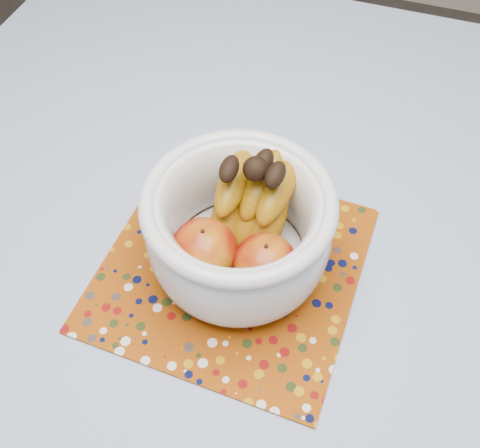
# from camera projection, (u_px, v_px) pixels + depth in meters

# --- Properties ---
(table) EXTENTS (1.20, 1.20, 0.75)m
(table) POSITION_uv_depth(u_px,v_px,m) (263.00, 280.00, 0.87)
(table) COLOR brown
(table) RESTS_ON ground
(tablecloth) EXTENTS (1.32, 1.32, 0.01)m
(tablecloth) POSITION_uv_depth(u_px,v_px,m) (264.00, 250.00, 0.80)
(tablecloth) COLOR slate
(tablecloth) RESTS_ON table
(placemat) EXTENTS (0.35, 0.35, 0.00)m
(placemat) POSITION_uv_depth(u_px,v_px,m) (231.00, 267.00, 0.78)
(placemat) COLOR #843707
(placemat) RESTS_ON tablecloth
(fruit_bowl) EXTENTS (0.24, 0.25, 0.17)m
(fruit_bowl) POSITION_uv_depth(u_px,v_px,m) (242.00, 224.00, 0.72)
(fruit_bowl) COLOR silver
(fruit_bowl) RESTS_ON placemat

